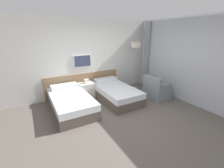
{
  "coord_description": "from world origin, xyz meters",
  "views": [
    {
      "loc": [
        -1.99,
        -2.94,
        2.15
      ],
      "look_at": [
        0.31,
        1.1,
        0.61
      ],
      "focal_mm": 24.0,
      "sensor_mm": 36.0,
      "label": 1
    }
  ],
  "objects_px": {
    "nightstand": "(87,90)",
    "floor_lamp": "(136,50)",
    "bed_near_window": "(115,93)",
    "bed_near_door": "(71,102)",
    "armchair": "(156,91)"
  },
  "relations": [
    {
      "from": "bed_near_door",
      "to": "armchair",
      "type": "relative_size",
      "value": 2.33
    },
    {
      "from": "bed_near_window",
      "to": "floor_lamp",
      "type": "height_order",
      "value": "floor_lamp"
    },
    {
      "from": "nightstand",
      "to": "floor_lamp",
      "type": "relative_size",
      "value": 0.35
    },
    {
      "from": "nightstand",
      "to": "bed_near_window",
      "type": "bearing_deg",
      "value": -42.38
    },
    {
      "from": "bed_near_window",
      "to": "floor_lamp",
      "type": "distance_m",
      "value": 1.96
    },
    {
      "from": "bed_near_window",
      "to": "armchair",
      "type": "xyz_separation_m",
      "value": [
        1.3,
        -0.63,
        0.04
      ]
    },
    {
      "from": "bed_near_window",
      "to": "floor_lamp",
      "type": "relative_size",
      "value": 1.04
    },
    {
      "from": "bed_near_door",
      "to": "nightstand",
      "type": "xyz_separation_m",
      "value": [
        0.77,
        0.7,
        0.03
      ]
    },
    {
      "from": "bed_near_door",
      "to": "bed_near_window",
      "type": "relative_size",
      "value": 1.0
    },
    {
      "from": "bed_near_door",
      "to": "floor_lamp",
      "type": "relative_size",
      "value": 1.04
    },
    {
      "from": "floor_lamp",
      "to": "nightstand",
      "type": "bearing_deg",
      "value": 177.59
    },
    {
      "from": "bed_near_door",
      "to": "bed_near_window",
      "type": "bearing_deg",
      "value": 0.0
    },
    {
      "from": "bed_near_door",
      "to": "bed_near_window",
      "type": "distance_m",
      "value": 1.53
    },
    {
      "from": "floor_lamp",
      "to": "armchair",
      "type": "xyz_separation_m",
      "value": [
        0.02,
        -1.24,
        -1.3
      ]
    },
    {
      "from": "bed_near_window",
      "to": "floor_lamp",
      "type": "xyz_separation_m",
      "value": [
        1.29,
        0.61,
        1.34
      ]
    }
  ]
}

